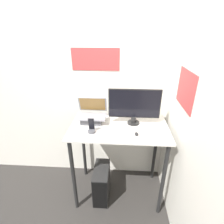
# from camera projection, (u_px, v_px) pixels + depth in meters

# --- Properties ---
(ground_plane) EXTENTS (12.00, 12.00, 0.00)m
(ground_plane) POSITION_uv_depth(u_px,v_px,m) (117.00, 213.00, 2.18)
(ground_plane) COLOR #2D2B28
(wall_back) EXTENTS (6.00, 0.06, 2.60)m
(wall_back) POSITION_uv_depth(u_px,v_px,m) (120.00, 94.00, 2.30)
(wall_back) COLOR silver
(wall_back) RESTS_ON ground_plane
(wall_side_right) EXTENTS (0.06, 6.00, 2.60)m
(wall_side_right) POSITION_uv_depth(u_px,v_px,m) (190.00, 123.00, 1.58)
(wall_side_right) COLOR silver
(wall_side_right) RESTS_ON ground_plane
(desk) EXTENTS (1.13, 0.67, 1.05)m
(desk) POSITION_uv_depth(u_px,v_px,m) (119.00, 140.00, 2.11)
(desk) COLOR beige
(desk) RESTS_ON ground_plane
(laptop) EXTENTS (0.35, 0.27, 0.29)m
(laptop) POSITION_uv_depth(u_px,v_px,m) (92.00, 116.00, 2.09)
(laptop) COLOR #4C4C51
(laptop) RESTS_ON desk
(monitor) EXTENTS (0.59, 0.14, 0.43)m
(monitor) POSITION_uv_depth(u_px,v_px,m) (134.00, 106.00, 1.99)
(monitor) COLOR black
(monitor) RESTS_ON desk
(keyboard) EXTENTS (0.34, 0.11, 0.02)m
(keyboard) POSITION_uv_depth(u_px,v_px,m) (115.00, 133.00, 1.88)
(keyboard) COLOR silver
(keyboard) RESTS_ON desk
(mouse) EXTENTS (0.04, 0.06, 0.03)m
(mouse) POSITION_uv_depth(u_px,v_px,m) (136.00, 134.00, 1.85)
(mouse) COLOR #262626
(mouse) RESTS_ON desk
(cell_phone) EXTENTS (0.08, 0.08, 0.17)m
(cell_phone) POSITION_uv_depth(u_px,v_px,m) (91.00, 129.00, 1.89)
(cell_phone) COLOR #4C4C51
(cell_phone) RESTS_ON desk
(computer_tower) EXTENTS (0.19, 0.42, 0.46)m
(computer_tower) POSITION_uv_depth(u_px,v_px,m) (102.00, 183.00, 2.31)
(computer_tower) COLOR black
(computer_tower) RESTS_ON ground_plane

